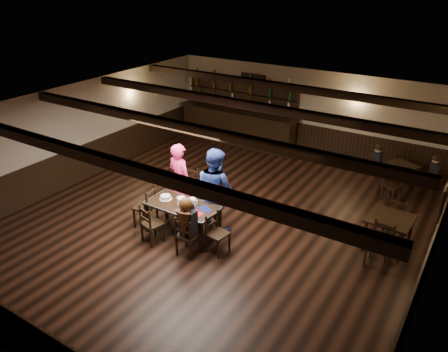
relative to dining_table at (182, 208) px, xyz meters
The scene contains 25 objects.
ground 1.17m from the dining_table, 67.23° to the left, with size 10.00×10.00×0.00m, color black.
room_shell 1.46m from the dining_table, 67.58° to the left, with size 9.02×10.02×2.71m.
dining_table is the anchor object (origin of this frame).
chair_near_left 0.77m from the dining_table, 122.31° to the right, with size 0.50×0.48×0.88m.
chair_near_right 0.82m from the dining_table, 48.03° to the right, with size 0.43×0.41×0.90m.
chair_end_left 0.89m from the dining_table, behind, with size 0.52×0.54×0.98m.
chair_end_right 0.97m from the dining_table, ahead, with size 0.44×0.46×0.88m.
chair_far_pushed 1.50m from the dining_table, 120.52° to the left, with size 0.48×0.46×0.93m.
woman_pink 0.88m from the dining_table, 130.43° to the left, with size 0.67×0.44×1.84m, color #EE357E.
man_blue 0.85m from the dining_table, 61.05° to the left, with size 0.93×0.72×1.91m, color navy.
seated_person 0.79m from the dining_table, 45.30° to the right, with size 0.36×0.55×0.89m.
cake 0.48m from the dining_table, behind, with size 0.28×0.28×0.09m.
plate_stack_a 0.17m from the dining_table, 161.93° to the right, with size 0.19×0.19×0.18m, color white.
plate_stack_b 0.29m from the dining_table, 14.92° to the left, with size 0.16×0.16×0.19m, color white.
tea_light 0.15m from the dining_table, 67.56° to the left, with size 0.05×0.05×0.06m.
salt_shaker 0.36m from the dining_table, 14.56° to the right, with size 0.03×0.03×0.08m, color silver.
pepper_shaker 0.46m from the dining_table, ahead, with size 0.04×0.04×0.09m, color #A5A8AD.
drink_glass 0.33m from the dining_table, 30.01° to the left, with size 0.07×0.07×0.11m, color silver.
menu_red 0.50m from the dining_table, 14.10° to the right, with size 0.27×0.19×0.00m, color maroon.
menu_blue 0.54m from the dining_table, 11.58° to the left, with size 0.31×0.22×0.00m, color #0E1348.
bar_counter 5.91m from the dining_table, 108.82° to the left, with size 4.25×0.70×2.20m.
back_table_a 4.37m from the dining_table, 25.31° to the left, with size 0.93×0.93×0.75m.
back_table_b 5.90m from the dining_table, 53.48° to the left, with size 1.01×1.01×0.75m.
bg_patron_left 5.57m from the dining_table, 58.66° to the left, with size 0.22×0.35×0.73m.
bg_patron_right 6.45m from the dining_table, 48.09° to the left, with size 0.23×0.37×0.73m.
Camera 1 is at (4.84, -7.37, 5.35)m, focal length 35.00 mm.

